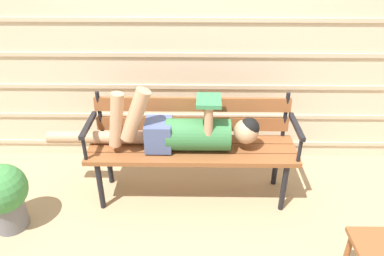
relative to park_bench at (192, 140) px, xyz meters
name	(u,v)px	position (x,y,z in m)	size (l,w,h in m)	color
ground_plane	(192,199)	(0.00, -0.12, -0.50)	(12.00, 12.00, 0.00)	tan
house_siding	(193,37)	(0.00, 0.56, 0.67)	(4.92, 0.08, 2.34)	beige
park_bench	(192,140)	(0.00, 0.00, 0.00)	(1.62, 0.43, 0.85)	brown
reclining_person	(180,131)	(-0.09, -0.07, 0.12)	(1.65, 0.25, 0.53)	#33703D
potted_plant	(3,194)	(-1.35, -0.44, -0.20)	(0.36, 0.36, 0.53)	slate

